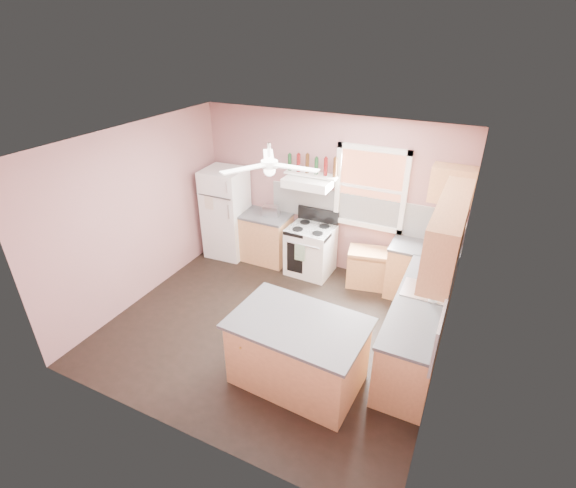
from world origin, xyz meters
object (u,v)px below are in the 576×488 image
at_px(stove, 310,250).
at_px(cart, 367,268).
at_px(island, 298,353).
at_px(toaster, 271,211).
at_px(refrigerator, 226,213).

height_order(stove, cart, stove).
bearing_deg(cart, stove, 170.30).
height_order(stove, island, same).
height_order(cart, island, island).
relative_size(toaster, cart, 0.43).
height_order(toaster, island, toaster).
distance_m(stove, cart, 1.02).
height_order(refrigerator, cart, refrigerator).
bearing_deg(refrigerator, cart, -1.85).
bearing_deg(island, cart, 89.80).
distance_m(refrigerator, toaster, 0.89).
xyz_separation_m(toaster, stove, (0.81, -0.09, -0.56)).
xyz_separation_m(toaster, cart, (1.83, -0.04, -0.67)).
height_order(toaster, stove, toaster).
xyz_separation_m(refrigerator, island, (2.54, -2.36, -0.40)).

